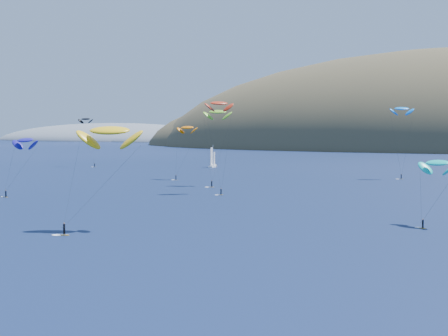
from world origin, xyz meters
TOP-DOWN VIEW (x-y plane):
  - ground at (0.00, 0.00)m, footprint 2800.00×2800.00m
  - headland at (-445.26, 750.08)m, footprint 460.00×250.00m
  - sailboat at (-69.65, 211.12)m, footprint 8.78×7.58m
  - kitesurfer_1 at (-51.01, 145.65)m, footprint 7.88×8.71m
  - kitesurfer_2 at (-14.07, 37.55)m, footprint 12.68×14.74m
  - kitesurfer_3 at (-30.95, 127.49)m, footprint 9.74×12.09m
  - kitesurfer_4 at (21.68, 177.49)m, footprint 9.12×6.41m
  - kitesurfer_5 at (41.91, 65.59)m, footprint 8.51×9.37m
  - kitesurfer_9 at (-20.95, 105.22)m, footprint 8.67×10.45m
  - kitesurfer_10 at (-68.27, 78.10)m, footprint 9.34×9.53m
  - kitesurfer_12 at (-130.20, 194.57)m, footprint 11.57×5.69m

SIDE VIEW (x-z plane):
  - headland at x=-445.26m, z-range -33.36..26.64m
  - ground at x=0.00m, z-range 0.00..0.00m
  - sailboat at x=-69.65m, z-range -4.50..6.33m
  - kitesurfer_5 at x=41.91m, z-range 4.95..19.25m
  - kitesurfer_10 at x=-68.27m, z-range 6.46..24.40m
  - kitesurfer_2 at x=-14.07m, z-range 7.57..29.18m
  - kitesurfer_1 at x=-51.01m, z-range 8.39..29.52m
  - kitesurfer_12 at x=-130.20m, z-range 10.50..35.74m
  - kitesurfer_3 at x=-30.95m, z-range 10.76..37.39m
  - kitesurfer_4 at x=21.68m, z-range 11.77..40.09m
  - kitesurfer_9 at x=-20.95m, z-range 11.81..40.05m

